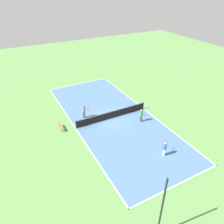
# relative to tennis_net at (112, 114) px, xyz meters

# --- Properties ---
(ground_plane) EXTENTS (80.00, 80.00, 0.00)m
(ground_plane) POSITION_rel_tennis_net_xyz_m (0.00, 0.00, -0.56)
(ground_plane) COLOR #60934C
(court_surface) EXTENTS (9.66, 23.49, 0.02)m
(court_surface) POSITION_rel_tennis_net_xyz_m (0.00, 0.00, -0.55)
(court_surface) COLOR #4C729E
(court_surface) RESTS_ON ground_plane
(tennis_net) EXTENTS (9.46, 0.10, 1.06)m
(tennis_net) POSITION_rel_tennis_net_xyz_m (0.00, 0.00, 0.00)
(tennis_net) COLOR black
(tennis_net) RESTS_ON court_surface
(bench) EXTENTS (0.36, 1.47, 0.45)m
(bench) POSITION_rel_tennis_net_xyz_m (6.29, -0.72, -0.17)
(bench) COLOR olive
(bench) RESTS_ON ground_plane
(player_baseline_gray) EXTENTS (0.97, 0.75, 1.68)m
(player_baseline_gray) POSITION_rel_tennis_net_xyz_m (3.00, -1.72, 0.43)
(player_baseline_gray) COLOR #4C4C51
(player_baseline_gray) RESTS_ON court_surface
(player_near_blue) EXTENTS (0.87, 0.92, 1.62)m
(player_near_blue) POSITION_rel_tennis_net_xyz_m (-1.34, 8.28, 0.39)
(player_near_blue) COLOR white
(player_near_blue) RESTS_ON court_surface
(player_far_green) EXTENTS (0.37, 0.94, 1.68)m
(player_far_green) POSITION_rel_tennis_net_xyz_m (-2.73, 2.30, 0.43)
(player_far_green) COLOR #4C4C51
(player_far_green) RESTS_ON court_surface
(tennis_ball_midcourt) EXTENTS (0.07, 0.07, 0.07)m
(tennis_ball_midcourt) POSITION_rel_tennis_net_xyz_m (-3.43, -7.17, -0.50)
(tennis_ball_midcourt) COLOR #CCE033
(tennis_ball_midcourt) RESTS_ON court_surface
(tennis_ball_far_baseline) EXTENTS (0.07, 0.07, 0.07)m
(tennis_ball_far_baseline) POSITION_rel_tennis_net_xyz_m (-4.10, 2.75, -0.50)
(tennis_ball_far_baseline) COLOR #CCE033
(tennis_ball_far_baseline) RESTS_ON court_surface
(tennis_ball_left_sideline) EXTENTS (0.07, 0.07, 0.07)m
(tennis_ball_left_sideline) POSITION_rel_tennis_net_xyz_m (0.51, -9.74, -0.50)
(tennis_ball_left_sideline) COLOR #CCE033
(tennis_ball_left_sideline) RESTS_ON court_surface
(fence_post_back_right) EXTENTS (0.12, 0.12, 5.50)m
(fence_post_back_right) POSITION_rel_tennis_net_xyz_m (4.08, 14.21, 2.19)
(fence_post_back_right) COLOR black
(fence_post_back_right) RESTS_ON ground_plane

